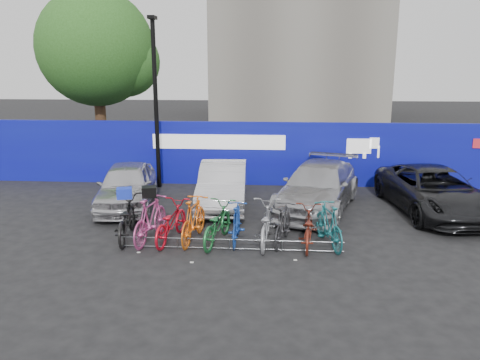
# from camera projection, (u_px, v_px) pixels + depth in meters

# --- Properties ---
(ground) EXTENTS (100.00, 100.00, 0.00)m
(ground) POSITION_uv_depth(u_px,v_px,m) (232.00, 241.00, 12.13)
(ground) COLOR black
(ground) RESTS_ON ground
(hoarding) EXTENTS (22.00, 0.18, 2.40)m
(hoarding) POSITION_uv_depth(u_px,v_px,m) (245.00, 153.00, 17.66)
(hoarding) COLOR #0A0C97
(hoarding) RESTS_ON ground
(tree) EXTENTS (5.40, 5.20, 7.80)m
(tree) POSITION_uv_depth(u_px,v_px,m) (101.00, 51.00, 21.12)
(tree) COLOR #382314
(tree) RESTS_ON ground
(lamppost) EXTENTS (0.25, 0.50, 6.11)m
(lamppost) POSITION_uv_depth(u_px,v_px,m) (156.00, 99.00, 16.80)
(lamppost) COLOR black
(lamppost) RESTS_ON ground
(bike_rack) EXTENTS (5.60, 0.03, 0.30)m
(bike_rack) POSITION_uv_depth(u_px,v_px,m) (229.00, 244.00, 11.51)
(bike_rack) COLOR #595B60
(bike_rack) RESTS_ON ground
(car_0) EXTENTS (2.28, 4.35, 1.41)m
(car_0) POSITION_uv_depth(u_px,v_px,m) (127.00, 185.00, 14.97)
(car_0) COLOR silver
(car_0) RESTS_ON ground
(car_1) EXTENTS (1.65, 4.27, 1.39)m
(car_1) POSITION_uv_depth(u_px,v_px,m) (223.00, 185.00, 15.08)
(car_1) COLOR silver
(car_1) RESTS_ON ground
(car_2) EXTENTS (3.45, 5.35, 1.44)m
(car_2) POSITION_uv_depth(u_px,v_px,m) (318.00, 187.00, 14.74)
(car_2) COLOR #A8A8AD
(car_2) RESTS_ON ground
(car_3) EXTENTS (2.86, 5.24, 1.39)m
(car_3) POSITION_uv_depth(u_px,v_px,m) (434.00, 191.00, 14.37)
(car_3) COLOR black
(car_3) RESTS_ON ground
(bike_0) EXTENTS (1.00, 2.19, 1.11)m
(bike_0) POSITION_uv_depth(u_px,v_px,m) (126.00, 219.00, 12.19)
(bike_0) COLOR black
(bike_0) RESTS_ON ground
(bike_1) EXTENTS (0.89, 2.05, 1.19)m
(bike_1) POSITION_uv_depth(u_px,v_px,m) (150.00, 219.00, 12.02)
(bike_1) COLOR #C4478E
(bike_1) RESTS_ON ground
(bike_2) EXTENTS (1.02, 2.04, 1.03)m
(bike_2) POSITION_uv_depth(u_px,v_px,m) (171.00, 222.00, 12.05)
(bike_2) COLOR red
(bike_2) RESTS_ON ground
(bike_3) EXTENTS (0.82, 2.01, 1.17)m
(bike_3) POSITION_uv_depth(u_px,v_px,m) (194.00, 220.00, 12.01)
(bike_3) COLOR orange
(bike_3) RESTS_ON ground
(bike_4) EXTENTS (1.09, 2.08, 1.04)m
(bike_4) POSITION_uv_depth(u_px,v_px,m) (217.00, 224.00, 11.91)
(bike_4) COLOR #1E6931
(bike_4) RESTS_ON ground
(bike_5) EXTENTS (0.51, 1.71, 1.02)m
(bike_5) POSITION_uv_depth(u_px,v_px,m) (237.00, 223.00, 11.96)
(bike_5) COLOR #1A41A1
(bike_5) RESTS_ON ground
(bike_6) EXTENTS (0.83, 2.06, 1.06)m
(bike_6) POSITION_uv_depth(u_px,v_px,m) (265.00, 224.00, 11.85)
(bike_6) COLOR #97989D
(bike_6) RESTS_ON ground
(bike_7) EXTENTS (0.87, 1.79, 1.04)m
(bike_7) POSITION_uv_depth(u_px,v_px,m) (283.00, 224.00, 11.88)
(bike_7) COLOR #2A2A2C
(bike_7) RESTS_ON ground
(bike_8) EXTENTS (0.82, 1.93, 0.99)m
(bike_8) POSITION_uv_depth(u_px,v_px,m) (308.00, 227.00, 11.71)
(bike_8) COLOR maroon
(bike_8) RESTS_ON ground
(bike_9) EXTENTS (0.95, 1.93, 1.12)m
(bike_9) POSITION_uv_depth(u_px,v_px,m) (329.00, 225.00, 11.71)
(bike_9) COLOR #18646A
(bike_9) RESTS_ON ground
(cargo_crate) EXTENTS (0.44, 0.38, 0.27)m
(cargo_crate) POSITION_uv_depth(u_px,v_px,m) (124.00, 193.00, 12.03)
(cargo_crate) COLOR #1930C4
(cargo_crate) RESTS_ON bike_0
(cargo_topcase) EXTENTS (0.44, 0.41, 0.27)m
(cargo_topcase) POSITION_uv_depth(u_px,v_px,m) (149.00, 192.00, 11.85)
(cargo_topcase) COLOR black
(cargo_topcase) RESTS_ON bike_1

